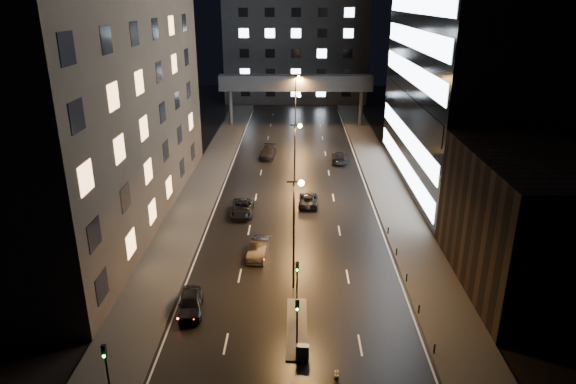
# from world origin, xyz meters

# --- Properties ---
(ground) EXTENTS (160.00, 160.00, 0.00)m
(ground) POSITION_xyz_m (0.00, 40.00, 0.00)
(ground) COLOR black
(ground) RESTS_ON ground
(sidewalk_left) EXTENTS (5.00, 110.00, 0.15)m
(sidewalk_left) POSITION_xyz_m (-12.50, 35.00, 0.07)
(sidewalk_left) COLOR #383533
(sidewalk_left) RESTS_ON ground
(sidewalk_right) EXTENTS (5.00, 110.00, 0.15)m
(sidewalk_right) POSITION_xyz_m (12.50, 35.00, 0.07)
(sidewalk_right) COLOR #383533
(sidewalk_right) RESTS_ON ground
(building_left) EXTENTS (15.00, 48.00, 40.00)m
(building_left) POSITION_xyz_m (-22.50, 24.00, 20.00)
(building_left) COLOR #2D2319
(building_left) RESTS_ON ground
(building_right_low) EXTENTS (10.00, 18.00, 12.00)m
(building_right_low) POSITION_xyz_m (20.00, 9.00, 6.00)
(building_right_low) COLOR black
(building_right_low) RESTS_ON ground
(building_right_glass) EXTENTS (20.00, 36.00, 45.00)m
(building_right_glass) POSITION_xyz_m (25.00, 36.00, 22.50)
(building_right_glass) COLOR black
(building_right_glass) RESTS_ON ground
(building_far) EXTENTS (34.00, 14.00, 25.00)m
(building_far) POSITION_xyz_m (0.00, 98.00, 12.50)
(building_far) COLOR #333335
(building_far) RESTS_ON ground
(skybridge) EXTENTS (30.00, 3.00, 10.00)m
(skybridge) POSITION_xyz_m (0.00, 70.00, 8.34)
(skybridge) COLOR #333335
(skybridge) RESTS_ON ground
(median_island) EXTENTS (1.60, 8.00, 0.15)m
(median_island) POSITION_xyz_m (0.30, 2.00, 0.07)
(median_island) COLOR #383533
(median_island) RESTS_ON ground
(traffic_signal_near) EXTENTS (0.28, 0.34, 4.40)m
(traffic_signal_near) POSITION_xyz_m (0.30, 4.49, 3.09)
(traffic_signal_near) COLOR black
(traffic_signal_near) RESTS_ON median_island
(traffic_signal_far) EXTENTS (0.28, 0.34, 4.40)m
(traffic_signal_far) POSITION_xyz_m (0.30, -1.01, 3.09)
(traffic_signal_far) COLOR black
(traffic_signal_far) RESTS_ON median_island
(traffic_signal_corner) EXTENTS (0.28, 0.34, 4.40)m
(traffic_signal_corner) POSITION_xyz_m (-11.50, -6.01, 2.94)
(traffic_signal_corner) COLOR black
(traffic_signal_corner) RESTS_ON ground
(bollard_row) EXTENTS (0.12, 25.12, 0.90)m
(bollard_row) POSITION_xyz_m (10.20, 6.50, 0.45)
(bollard_row) COLOR black
(bollard_row) RESTS_ON ground
(streetlight_near) EXTENTS (1.45, 0.50, 10.15)m
(streetlight_near) POSITION_xyz_m (0.16, 8.00, 6.50)
(streetlight_near) COLOR black
(streetlight_near) RESTS_ON ground
(streetlight_mid_a) EXTENTS (1.45, 0.50, 10.15)m
(streetlight_mid_a) POSITION_xyz_m (0.16, 28.00, 6.50)
(streetlight_mid_a) COLOR black
(streetlight_mid_a) RESTS_ON ground
(streetlight_mid_b) EXTENTS (1.45, 0.50, 10.15)m
(streetlight_mid_b) POSITION_xyz_m (0.16, 48.00, 6.50)
(streetlight_mid_b) COLOR black
(streetlight_mid_b) RESTS_ON ground
(streetlight_far) EXTENTS (1.45, 0.50, 10.15)m
(streetlight_far) POSITION_xyz_m (0.16, 68.00, 6.50)
(streetlight_far) COLOR black
(streetlight_far) RESTS_ON ground
(car_away_a) EXTENTS (2.46, 4.90, 1.60)m
(car_away_a) POSITION_xyz_m (-8.39, 4.19, 0.80)
(car_away_a) COLOR black
(car_away_a) RESTS_ON ground
(car_away_b) EXTENTS (2.18, 5.09, 1.63)m
(car_away_b) POSITION_xyz_m (-3.50, 13.91, 0.81)
(car_away_b) COLOR black
(car_away_b) RESTS_ON ground
(car_away_c) EXTENTS (2.69, 5.57, 1.53)m
(car_away_c) POSITION_xyz_m (-6.19, 24.40, 0.76)
(car_away_c) COLOR black
(car_away_c) RESTS_ON ground
(car_away_d) EXTENTS (2.65, 5.70, 1.61)m
(car_away_d) POSITION_xyz_m (-4.36, 47.74, 0.81)
(car_away_d) COLOR black
(car_away_d) RESTS_ON ground
(car_toward_a) EXTENTS (2.51, 5.08, 1.38)m
(car_toward_a) POSITION_xyz_m (1.71, 27.56, 0.69)
(car_toward_a) COLOR black
(car_toward_a) RESTS_ON ground
(car_toward_b) EXTENTS (2.52, 5.68, 1.62)m
(car_toward_b) POSITION_xyz_m (6.93, 45.38, 0.81)
(car_toward_b) COLOR black
(car_toward_b) RESTS_ON ground
(utility_cabinet) EXTENTS (0.95, 0.54, 1.08)m
(utility_cabinet) POSITION_xyz_m (0.70, -1.70, 0.69)
(utility_cabinet) COLOR #535355
(utility_cabinet) RESTS_ON median_island
(cone_a) EXTENTS (0.46, 0.46, 0.51)m
(cone_a) POSITION_xyz_m (2.98, -3.66, 0.26)
(cone_a) COLOR orange
(cone_a) RESTS_ON ground
(cone_b) EXTENTS (0.42, 0.42, 0.46)m
(cone_b) POSITION_xyz_m (3.00, -3.27, 0.23)
(cone_b) COLOR orange
(cone_b) RESTS_ON ground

